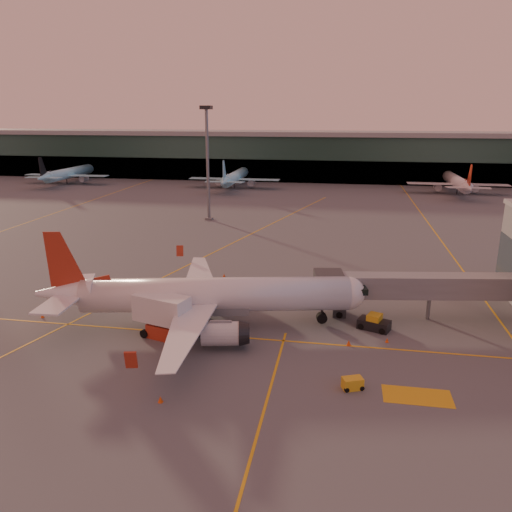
% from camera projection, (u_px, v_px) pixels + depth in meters
% --- Properties ---
extents(ground, '(600.00, 600.00, 0.00)m').
position_uv_depth(ground, '(229.00, 358.00, 50.85)').
color(ground, '#4C4F54').
rests_on(ground, ground).
extents(taxi_markings, '(100.12, 173.00, 0.01)m').
position_uv_depth(taxi_markings, '(244.00, 245.00, 94.17)').
color(taxi_markings, gold).
rests_on(taxi_markings, ground).
extents(terminal, '(400.00, 20.00, 17.60)m').
position_uv_depth(terminal, '(316.00, 156.00, 182.59)').
color(terminal, '#19382D').
rests_on(terminal, ground).
extents(mast_west_near, '(2.40, 2.40, 25.60)m').
position_uv_depth(mast_west_near, '(207.00, 155.00, 112.53)').
color(mast_west_near, slate).
rests_on(mast_west_near, ground).
extents(distant_aircraft_row, '(290.00, 34.00, 13.00)m').
position_uv_depth(distant_aircraft_row, '(247.00, 188.00, 166.01)').
color(distant_aircraft_row, '#96E6FB').
rests_on(distant_aircraft_row, ground).
extents(main_airplane, '(37.77, 34.31, 11.47)m').
position_uv_depth(main_airplane, '(205.00, 296.00, 57.54)').
color(main_airplane, white).
rests_on(main_airplane, ground).
extents(jet_bridge, '(28.71, 7.41, 5.74)m').
position_uv_depth(jet_bridge, '(442.00, 288.00, 59.54)').
color(jet_bridge, slate).
rests_on(jet_bridge, ground).
extents(catering_truck, '(6.71, 4.35, 4.82)m').
position_uv_depth(catering_truck, '(162.00, 314.00, 55.13)').
color(catering_truck, '#A82B18').
rests_on(catering_truck, ground).
extents(gpu_cart, '(2.14, 1.72, 1.09)m').
position_uv_depth(gpu_cart, '(353.00, 384.00, 45.10)').
color(gpu_cart, gold).
rests_on(gpu_cart, ground).
extents(pushback_tug, '(4.00, 3.07, 1.83)m').
position_uv_depth(pushback_tug, '(374.00, 323.00, 57.49)').
color(pushback_tug, black).
rests_on(pushback_tug, ground).
extents(cone_nose, '(0.38, 0.38, 0.48)m').
position_uv_depth(cone_nose, '(387.00, 340.00, 54.36)').
color(cone_nose, '#DF470B').
rests_on(cone_nose, ground).
extents(cone_tail, '(0.40, 0.40, 0.51)m').
position_uv_depth(cone_tail, '(42.00, 316.00, 60.89)').
color(cone_tail, '#DF470B').
rests_on(cone_tail, ground).
extents(cone_wing_right, '(0.46, 0.46, 0.58)m').
position_uv_depth(cone_wing_right, '(160.00, 399.00, 43.08)').
color(cone_wing_right, '#DF470B').
rests_on(cone_wing_right, ground).
extents(cone_wing_left, '(0.38, 0.38, 0.48)m').
position_uv_depth(cone_wing_left, '(224.00, 275.00, 76.05)').
color(cone_wing_left, '#DF470B').
rests_on(cone_wing_left, ground).
extents(cone_fwd, '(0.49, 0.49, 0.62)m').
position_uv_depth(cone_fwd, '(349.00, 343.00, 53.59)').
color(cone_fwd, '#DF470B').
rests_on(cone_fwd, ground).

